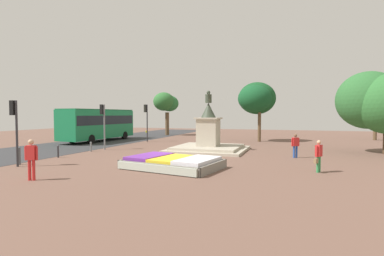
% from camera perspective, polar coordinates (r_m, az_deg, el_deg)
% --- Properties ---
extents(ground_plane, '(79.02, 79.02, 0.00)m').
position_cam_1_polar(ground_plane, '(19.09, -3.46, -5.98)').
color(ground_plane, brown).
extents(street_asphalt_strip, '(8.12, 69.14, 0.01)m').
position_cam_1_polar(street_asphalt_strip, '(26.02, -28.75, -3.99)').
color(street_asphalt_strip, '#333335').
rests_on(street_asphalt_strip, ground_plane).
extents(flower_planter, '(5.37, 4.04, 0.62)m').
position_cam_1_polar(flower_planter, '(15.96, -3.80, -6.65)').
color(flower_planter, '#38281C').
rests_on(flower_planter, ground_plane).
extents(statue_monument, '(5.80, 5.80, 4.70)m').
position_cam_1_polar(statue_monument, '(23.56, 3.13, -2.19)').
color(statue_monument, '#AFA591').
rests_on(statue_monument, ground_plane).
extents(traffic_light_near_crossing, '(0.41, 0.30, 3.61)m').
position_cam_1_polar(traffic_light_near_crossing, '(18.89, -30.68, 1.27)').
color(traffic_light_near_crossing, '#2D2D33').
rests_on(traffic_light_near_crossing, ground_plane).
extents(traffic_light_mid_block, '(0.42, 0.30, 3.64)m').
position_cam_1_polar(traffic_light_mid_block, '(25.07, -16.57, 1.82)').
color(traffic_light_mid_block, slate).
rests_on(traffic_light_mid_block, ground_plane).
extents(traffic_light_far_corner, '(0.42, 0.31, 3.87)m').
position_cam_1_polar(traffic_light_far_corner, '(31.53, -8.69, 2.23)').
color(traffic_light_far_corner, '#2D2D33').
rests_on(traffic_light_far_corner, ground_plane).
extents(city_bus, '(2.90, 9.67, 3.39)m').
position_cam_1_polar(city_bus, '(33.29, -17.39, 0.93)').
color(city_bus, '#197A47').
rests_on(city_bus, ground_plane).
extents(pedestrian_with_handbag, '(0.44, 0.68, 1.59)m').
position_cam_1_polar(pedestrian_with_handbag, '(15.98, 22.96, -4.66)').
color(pedestrian_with_handbag, '#338C4C').
rests_on(pedestrian_with_handbag, ground_plane).
extents(pedestrian_near_planter, '(0.54, 0.33, 1.78)m').
position_cam_1_polar(pedestrian_near_planter, '(14.68, -28.29, -4.80)').
color(pedestrian_near_planter, red).
rests_on(pedestrian_near_planter, ground_plane).
extents(pedestrian_crossing_plaza, '(0.50, 0.38, 1.57)m').
position_cam_1_polar(pedestrian_crossing_plaza, '(20.77, 19.09, -2.93)').
color(pedestrian_crossing_plaza, '#264CA5').
rests_on(pedestrian_crossing_plaza, ground_plane).
extents(kerb_bollard_mid_a, '(0.15, 0.15, 1.01)m').
position_cam_1_polar(kerb_bollard_mid_a, '(19.63, -30.03, -4.54)').
color(kerb_bollard_mid_a, '#4C5156').
rests_on(kerb_bollard_mid_a, ground_plane).
extents(kerb_bollard_mid_b, '(0.13, 0.13, 0.81)m').
position_cam_1_polar(kerb_bollard_mid_b, '(21.65, -24.16, -4.06)').
color(kerb_bollard_mid_b, '#2D2D33').
rests_on(kerb_bollard_mid_b, ground_plane).
extents(kerb_bollard_north, '(0.14, 0.14, 0.76)m').
position_cam_1_polar(kerb_bollard_north, '(24.25, -18.70, -3.32)').
color(kerb_bollard_north, slate).
rests_on(kerb_bollard_north, ground_plane).
extents(park_tree_far_left, '(5.60, 5.06, 6.01)m').
position_cam_1_polar(park_tree_far_left, '(25.41, 32.00, 4.20)').
color(park_tree_far_left, '#4C3823').
rests_on(park_tree_far_left, ground_plane).
extents(park_tree_behind_statue, '(3.14, 3.68, 5.84)m').
position_cam_1_polar(park_tree_behind_statue, '(41.11, -4.94, 4.80)').
color(park_tree_behind_statue, brown).
rests_on(park_tree_behind_statue, ground_plane).
extents(park_tree_far_right, '(3.35, 3.60, 5.60)m').
position_cam_1_polar(park_tree_far_right, '(39.69, 32.30, 3.93)').
color(park_tree_far_right, brown).
rests_on(park_tree_far_right, ground_plane).
extents(park_tree_street_side, '(3.94, 4.25, 6.27)m').
position_cam_1_polar(park_tree_street_side, '(32.48, 12.13, 5.53)').
color(park_tree_street_side, brown).
rests_on(park_tree_street_side, ground_plane).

